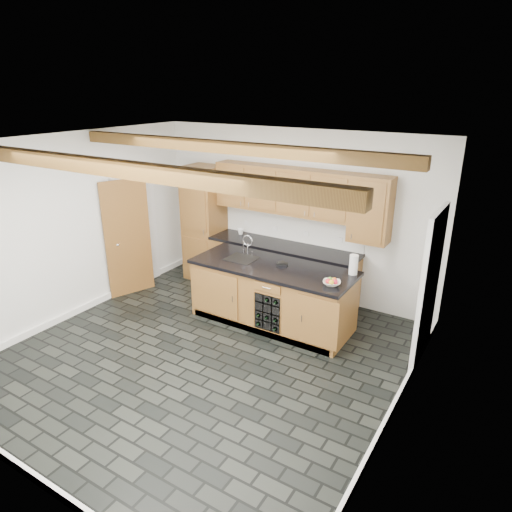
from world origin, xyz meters
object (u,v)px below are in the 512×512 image
(paper_towel, at_px, (354,265))
(island, at_px, (272,295))
(fruit_bowl, at_px, (332,283))
(kitchen_scale, at_px, (282,264))

(paper_towel, bearing_deg, island, -163.36)
(island, height_order, fruit_bowl, fruit_bowl)
(island, relative_size, kitchen_scale, 13.97)
(island, xyz_separation_m, fruit_bowl, (1.01, -0.17, 0.49))
(island, relative_size, fruit_bowl, 10.57)
(fruit_bowl, distance_m, paper_towel, 0.53)
(fruit_bowl, height_order, paper_towel, paper_towel)
(kitchen_scale, xyz_separation_m, fruit_bowl, (0.91, -0.29, 0.01))
(kitchen_scale, xyz_separation_m, paper_towel, (1.02, 0.22, 0.12))
(island, bearing_deg, fruit_bowl, -9.80)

